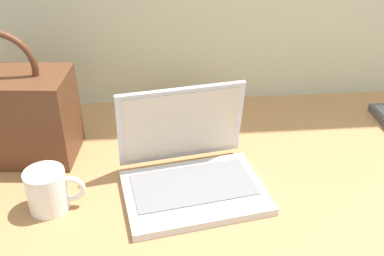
% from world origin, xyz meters
% --- Properties ---
extents(desk, '(1.60, 0.76, 0.03)m').
position_xyz_m(desk, '(0.00, 0.00, 0.01)').
color(desk, '#A87A4C').
rests_on(desk, ground).
extents(laptop, '(0.34, 0.30, 0.22)m').
position_xyz_m(laptop, '(-0.01, -0.05, 0.08)').
color(laptop, silver).
rests_on(laptop, desk).
extents(coffee_mug, '(0.12, 0.09, 0.09)m').
position_xyz_m(coffee_mug, '(-0.32, -0.11, 0.08)').
color(coffee_mug, white).
rests_on(coffee_mug, desk).
extents(handbag, '(0.31, 0.19, 0.33)m').
position_xyz_m(handbag, '(-0.44, 0.11, 0.15)').
color(handbag, '#59331E').
rests_on(handbag, desk).
extents(book_stack, '(0.19, 0.16, 0.06)m').
position_xyz_m(book_stack, '(-0.02, 0.21, 0.07)').
color(book_stack, '#B23333').
rests_on(book_stack, desk).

